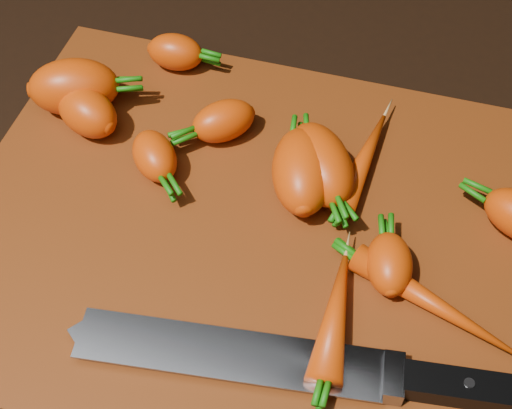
# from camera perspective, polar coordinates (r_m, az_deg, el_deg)

# --- Properties ---
(ground) EXTENTS (2.00, 2.00, 0.01)m
(ground) POSITION_cam_1_polar(r_m,az_deg,el_deg) (0.61, -0.25, -2.69)
(ground) COLOR black
(cutting_board) EXTENTS (0.50, 0.40, 0.01)m
(cutting_board) POSITION_cam_1_polar(r_m,az_deg,el_deg) (0.60, -0.26, -2.10)
(cutting_board) COLOR #5E280C
(cutting_board) RESTS_ON ground
(carrot_0) EXTENTS (0.10, 0.08, 0.05)m
(carrot_0) POSITION_cam_1_polar(r_m,az_deg,el_deg) (0.69, -14.36, 9.09)
(carrot_0) COLOR #CD400A
(carrot_0) RESTS_ON cutting_board
(carrot_1) EXTENTS (0.08, 0.07, 0.04)m
(carrot_1) POSITION_cam_1_polar(r_m,az_deg,el_deg) (0.67, -13.34, 7.22)
(carrot_1) COLOR #CD400A
(carrot_1) RESTS_ON cutting_board
(carrot_2) EXTENTS (0.09, 0.10, 0.05)m
(carrot_2) POSITION_cam_1_polar(r_m,az_deg,el_deg) (0.61, 5.18, 3.22)
(carrot_2) COLOR #CD400A
(carrot_2) RESTS_ON cutting_board
(carrot_3) EXTENTS (0.07, 0.10, 0.05)m
(carrot_3) POSITION_cam_1_polar(r_m,az_deg,el_deg) (0.60, 3.72, 2.69)
(carrot_3) COLOR #CD400A
(carrot_3) RESTS_ON cutting_board
(carrot_4) EXTENTS (0.07, 0.07, 0.04)m
(carrot_4) POSITION_cam_1_polar(r_m,az_deg,el_deg) (0.65, -2.62, 6.70)
(carrot_4) COLOR #CD400A
(carrot_4) RESTS_ON cutting_board
(carrot_5) EXTENTS (0.06, 0.04, 0.04)m
(carrot_5) POSITION_cam_1_polar(r_m,az_deg,el_deg) (0.72, -6.46, 12.03)
(carrot_5) COLOR #CD400A
(carrot_5) RESTS_ON cutting_board
(carrot_7) EXTENTS (0.04, 0.12, 0.02)m
(carrot_7) POSITION_cam_1_polar(r_m,az_deg,el_deg) (0.64, 8.61, 3.54)
(carrot_7) COLOR #CD400A
(carrot_7) RESTS_ON cutting_board
(carrot_8) EXTENTS (0.13, 0.07, 0.02)m
(carrot_8) POSITION_cam_1_polar(r_m,az_deg,el_deg) (0.56, 13.83, -7.61)
(carrot_8) COLOR #CD400A
(carrot_8) RESTS_ON cutting_board
(carrot_9) EXTENTS (0.03, 0.11, 0.03)m
(carrot_9) POSITION_cam_1_polar(r_m,az_deg,el_deg) (0.54, 6.34, -8.85)
(carrot_9) COLOR #CD400A
(carrot_9) RESTS_ON cutting_board
(carrot_10) EXTENTS (0.06, 0.07, 0.04)m
(carrot_10) POSITION_cam_1_polar(r_m,az_deg,el_deg) (0.63, -8.12, 3.86)
(carrot_10) COLOR #CD400A
(carrot_10) RESTS_ON cutting_board
(carrot_11) EXTENTS (0.05, 0.06, 0.04)m
(carrot_11) POSITION_cam_1_polar(r_m,az_deg,el_deg) (0.57, 10.61, -4.70)
(carrot_11) COLOR #CD400A
(carrot_11) RESTS_ON cutting_board
(knife) EXTENTS (0.37, 0.08, 0.02)m
(knife) POSITION_cam_1_polar(r_m,az_deg,el_deg) (0.53, 0.19, -12.19)
(knife) COLOR gray
(knife) RESTS_ON cutting_board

